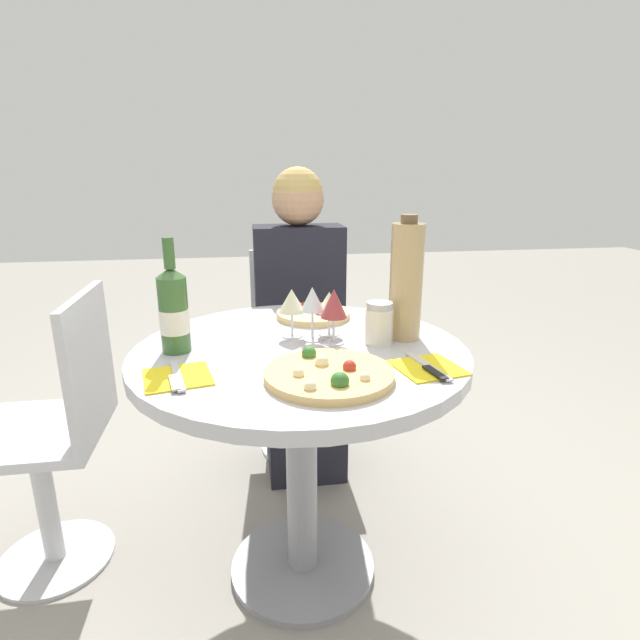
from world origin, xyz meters
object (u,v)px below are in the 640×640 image
dining_table (301,398)px  chair_empty_side (56,438)px  pizza_large (329,374)px  tall_carafe (406,281)px  seated_diner (302,333)px  wine_bottle (174,310)px  chair_behind_diner (298,352)px

dining_table → chair_empty_side: (-0.72, 0.16, -0.15)m
dining_table → chair_empty_side: chair_empty_side is taller
pizza_large → tall_carafe: bearing=44.6°
seated_diner → pizza_large: (-0.04, -0.87, 0.19)m
dining_table → wine_bottle: 0.42m
chair_behind_diner → wine_bottle: bearing=61.8°
chair_empty_side → chair_behind_diner: bearing=-52.2°
dining_table → chair_behind_diner: size_ratio=1.05×
chair_empty_side → tall_carafe: (1.03, -0.12, 0.47)m
chair_behind_diner → wine_bottle: size_ratio=2.88×
dining_table → wine_bottle: bearing=176.0°
dining_table → pizza_large: bearing=-79.4°
seated_diner → wine_bottle: (-0.41, -0.63, 0.29)m
seated_diner → pizza_large: size_ratio=4.03×
wine_bottle → tall_carafe: size_ratio=0.87×
chair_empty_side → tall_carafe: 1.14m
wine_bottle → tall_carafe: 0.63m
dining_table → chair_empty_side: size_ratio=1.05×
tall_carafe → pizza_large: bearing=-135.4°
pizza_large → tall_carafe: 0.40m
seated_diner → tall_carafe: bearing=110.2°
chair_empty_side → pizza_large: chair_empty_side is taller
tall_carafe → dining_table: bearing=-172.9°
chair_behind_diner → tall_carafe: (0.23, -0.74, 0.47)m
chair_empty_side → dining_table: bearing=-102.6°
chair_behind_diner → chair_empty_side: (-0.80, -0.62, 0.00)m
tall_carafe → chair_behind_diner: bearing=106.9°
pizza_large → wine_bottle: wine_bottle is taller
chair_behind_diner → seated_diner: 0.18m
seated_diner → dining_table: bearing=83.1°
wine_bottle → chair_empty_side: bearing=160.7°
pizza_large → wine_bottle: size_ratio=1.00×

